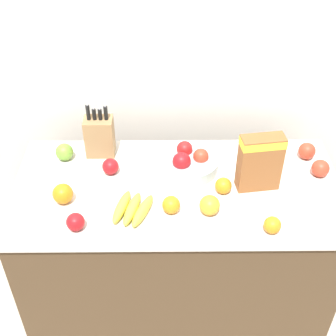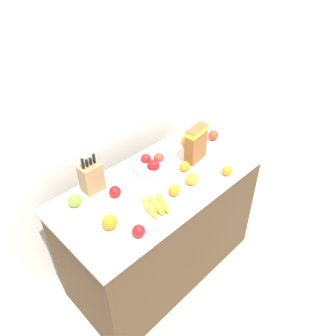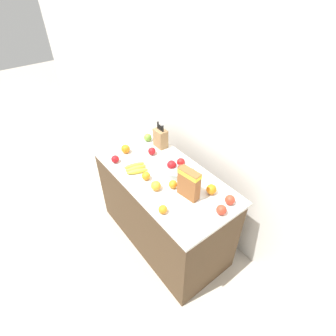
# 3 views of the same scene
# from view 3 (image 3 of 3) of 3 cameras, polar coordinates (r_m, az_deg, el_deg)

# --- Properties ---
(ground_plane) EXTENTS (14.00, 14.00, 0.00)m
(ground_plane) POSITION_cam_3_polar(r_m,az_deg,el_deg) (3.05, -0.96, -14.49)
(ground_plane) COLOR #B2A899
(wall_back) EXTENTS (9.00, 0.06, 2.60)m
(wall_back) POSITION_cam_3_polar(r_m,az_deg,el_deg) (2.47, 9.38, 10.71)
(wall_back) COLOR silver
(wall_back) RESTS_ON ground_plane
(counter) EXTENTS (1.46, 0.70, 0.92)m
(counter) POSITION_cam_3_polar(r_m,az_deg,el_deg) (2.69, -1.07, -8.70)
(counter) COLOR #4C3823
(counter) RESTS_ON ground_plane
(knife_block) EXTENTS (0.13, 0.10, 0.29)m
(knife_block) POSITION_cam_3_polar(r_m,az_deg,el_deg) (2.67, -1.63, 6.57)
(knife_block) COLOR #937047
(knife_block) RESTS_ON counter
(cereal_box) EXTENTS (0.19, 0.10, 0.27)m
(cereal_box) POSITION_cam_3_polar(r_m,az_deg,el_deg) (2.07, 4.51, -3.23)
(cereal_box) COLOR brown
(cereal_box) RESTS_ON counter
(fruit_bowl) EXTENTS (0.27, 0.27, 0.11)m
(fruit_bowl) POSITION_cam_3_polar(r_m,az_deg,el_deg) (2.38, 2.00, 0.02)
(fruit_bowl) COLOR #99B2B7
(fruit_bowl) RESTS_ON counter
(banana_bunch) EXTENTS (0.19, 0.22, 0.04)m
(banana_bunch) POSITION_cam_3_polar(r_m,az_deg,el_deg) (2.42, -7.02, -0.06)
(banana_bunch) COLOR yellow
(banana_bunch) RESTS_ON counter
(apple_middle) EXTENTS (0.08, 0.08, 0.08)m
(apple_middle) POSITION_cam_3_polar(r_m,az_deg,el_deg) (2.14, 13.34, -6.76)
(apple_middle) COLOR red
(apple_middle) RESTS_ON counter
(apple_rightmost) EXTENTS (0.08, 0.08, 0.08)m
(apple_rightmost) POSITION_cam_3_polar(r_m,az_deg,el_deg) (2.59, -3.53, 3.69)
(apple_rightmost) COLOR #A31419
(apple_rightmost) RESTS_ON counter
(apple_front) EXTENTS (0.08, 0.08, 0.08)m
(apple_front) POSITION_cam_3_polar(r_m,az_deg,el_deg) (2.79, -4.44, 6.67)
(apple_front) COLOR #6B9E33
(apple_front) RESTS_ON counter
(apple_rear) EXTENTS (0.07, 0.07, 0.07)m
(apple_rear) POSITION_cam_3_polar(r_m,az_deg,el_deg) (2.53, -11.43, 1.91)
(apple_rear) COLOR #A31419
(apple_rear) RESTS_ON counter
(apple_by_knife_block) EXTENTS (0.08, 0.08, 0.08)m
(apple_by_knife_block) POSITION_cam_3_polar(r_m,az_deg,el_deg) (2.05, 11.54, -8.91)
(apple_by_knife_block) COLOR red
(apple_by_knife_block) RESTS_ON counter
(orange_mid_left) EXTENTS (0.07, 0.07, 0.07)m
(orange_mid_left) POSITION_cam_3_polar(r_m,az_deg,el_deg) (2.21, 1.09, -3.57)
(orange_mid_left) COLOR orange
(orange_mid_left) RESTS_ON counter
(orange_front_right) EXTENTS (0.09, 0.09, 0.09)m
(orange_front_right) POSITION_cam_3_polar(r_m,az_deg,el_deg) (2.64, -9.23, 4.13)
(orange_front_right) COLOR orange
(orange_front_right) RESTS_ON counter
(orange_by_cereal) EXTENTS (0.08, 0.08, 0.08)m
(orange_by_cereal) POSITION_cam_3_polar(r_m,az_deg,el_deg) (2.30, -4.80, -1.73)
(orange_by_cereal) COLOR orange
(orange_by_cereal) RESTS_ON counter
(orange_mid_right) EXTENTS (0.09, 0.09, 0.09)m
(orange_mid_right) POSITION_cam_3_polar(r_m,az_deg,el_deg) (2.19, 9.42, -4.60)
(orange_mid_right) COLOR orange
(orange_mid_right) RESTS_ON counter
(orange_front_left) EXTENTS (0.07, 0.07, 0.07)m
(orange_front_left) POSITION_cam_3_polar(r_m,az_deg,el_deg) (2.02, -1.12, -9.01)
(orange_front_left) COLOR orange
(orange_front_left) RESTS_ON counter
(orange_near_bowl) EXTENTS (0.09, 0.09, 0.09)m
(orange_near_bowl) POSITION_cam_3_polar(r_m,az_deg,el_deg) (2.19, -2.67, -3.87)
(orange_near_bowl) COLOR orange
(orange_near_bowl) RESTS_ON counter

